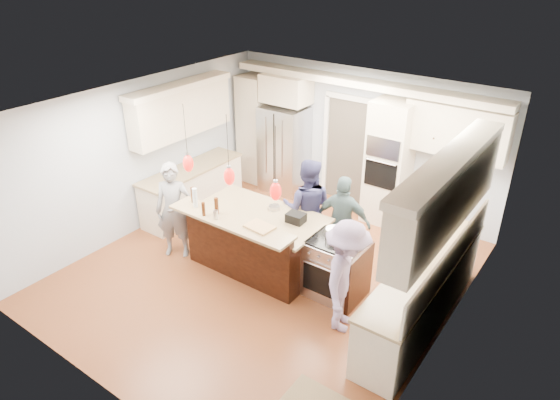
# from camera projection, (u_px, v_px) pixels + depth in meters

# --- Properties ---
(ground_plane) EXTENTS (6.00, 6.00, 0.00)m
(ground_plane) POSITION_uv_depth(u_px,v_px,m) (267.00, 272.00, 7.99)
(ground_plane) COLOR brown
(ground_plane) RESTS_ON ground
(room_shell) EXTENTS (5.54, 6.04, 2.72)m
(room_shell) POSITION_uv_depth(u_px,v_px,m) (266.00, 168.00, 7.16)
(room_shell) COLOR #B2BCC6
(room_shell) RESTS_ON ground
(refrigerator) EXTENTS (0.90, 0.70, 1.80)m
(refrigerator) POSITION_uv_depth(u_px,v_px,m) (284.00, 149.00, 10.29)
(refrigerator) COLOR #B7B7BC
(refrigerator) RESTS_ON ground
(oven_column) EXTENTS (0.72, 0.69, 2.30)m
(oven_column) POSITION_uv_depth(u_px,v_px,m) (389.00, 163.00, 9.00)
(oven_column) COLOR beige
(oven_column) RESTS_ON ground
(back_upper_cabinets) EXTENTS (5.30, 0.61, 2.54)m
(back_upper_cabinets) POSITION_uv_depth(u_px,v_px,m) (322.00, 119.00, 9.60)
(back_upper_cabinets) COLOR beige
(back_upper_cabinets) RESTS_ON ground
(right_counter_run) EXTENTS (0.64, 3.10, 2.51)m
(right_counter_run) POSITION_uv_depth(u_px,v_px,m) (431.00, 259.00, 6.45)
(right_counter_run) COLOR beige
(right_counter_run) RESTS_ON ground
(left_cabinets) EXTENTS (0.64, 2.30, 2.51)m
(left_cabinets) POSITION_uv_depth(u_px,v_px,m) (189.00, 161.00, 9.36)
(left_cabinets) COLOR beige
(left_cabinets) RESTS_ON ground
(kitchen_island) EXTENTS (2.10, 1.46, 1.12)m
(kitchen_island) POSITION_uv_depth(u_px,v_px,m) (257.00, 239.00, 7.95)
(kitchen_island) COLOR black
(kitchen_island) RESTS_ON ground
(island_range) EXTENTS (0.82, 0.71, 0.92)m
(island_range) POSITION_uv_depth(u_px,v_px,m) (336.00, 269.00, 7.29)
(island_range) COLOR #B7B7BC
(island_range) RESTS_ON ground
(pendant_lights) EXTENTS (1.75, 0.15, 1.03)m
(pendant_lights) POSITION_uv_depth(u_px,v_px,m) (229.00, 176.00, 6.93)
(pendant_lights) COLOR black
(pendant_lights) RESTS_ON ground
(person_bar_end) EXTENTS (0.72, 0.64, 1.64)m
(person_bar_end) POSITION_uv_depth(u_px,v_px,m) (174.00, 211.00, 8.10)
(person_bar_end) COLOR slate
(person_bar_end) RESTS_ON ground
(person_far_left) EXTENTS (1.02, 0.93, 1.70)m
(person_far_left) POSITION_uv_depth(u_px,v_px,m) (307.00, 208.00, 8.12)
(person_far_left) COLOR navy
(person_far_left) RESTS_ON ground
(person_far_right) EXTENTS (0.96, 0.55, 1.54)m
(person_far_right) POSITION_uv_depth(u_px,v_px,m) (343.00, 222.00, 7.88)
(person_far_right) COLOR #486165
(person_far_right) RESTS_ON ground
(person_range_side) EXTENTS (0.85, 1.17, 1.62)m
(person_range_side) POSITION_uv_depth(u_px,v_px,m) (346.00, 277.00, 6.50)
(person_range_side) COLOR #917DA9
(person_range_side) RESTS_ON ground
(water_bottle) EXTENTS (0.09, 0.09, 0.31)m
(water_bottle) POSITION_uv_depth(u_px,v_px,m) (195.00, 198.00, 7.51)
(water_bottle) COLOR silver
(water_bottle) RESTS_ON kitchen_island
(beer_bottle_a) EXTENTS (0.08, 0.08, 0.25)m
(beer_bottle_a) POSITION_uv_depth(u_px,v_px,m) (193.00, 195.00, 7.66)
(beer_bottle_a) COLOR #3F1D0B
(beer_bottle_a) RESTS_ON kitchen_island
(beer_bottle_b) EXTENTS (0.06, 0.06, 0.21)m
(beer_bottle_b) POSITION_uv_depth(u_px,v_px,m) (203.00, 209.00, 7.29)
(beer_bottle_b) COLOR #3F1D0B
(beer_bottle_b) RESTS_ON kitchen_island
(beer_bottle_c) EXTENTS (0.07, 0.07, 0.26)m
(beer_bottle_c) POSITION_uv_depth(u_px,v_px,m) (216.00, 206.00, 7.33)
(beer_bottle_c) COLOR #3F1D0B
(beer_bottle_c) RESTS_ON kitchen_island
(drink_can) EXTENTS (0.08, 0.08, 0.14)m
(drink_can) POSITION_uv_depth(u_px,v_px,m) (216.00, 215.00, 7.22)
(drink_can) COLOR #B7B7BC
(drink_can) RESTS_ON kitchen_island
(cutting_board) EXTENTS (0.42, 0.31, 0.03)m
(cutting_board) POSITION_uv_depth(u_px,v_px,m) (260.00, 227.00, 7.01)
(cutting_board) COLOR tan
(cutting_board) RESTS_ON kitchen_island
(pot_large) EXTENTS (0.25, 0.25, 0.15)m
(pot_large) POSITION_uv_depth(u_px,v_px,m) (334.00, 233.00, 7.14)
(pot_large) COLOR #B7B7BC
(pot_large) RESTS_ON island_range
(pot_small) EXTENTS (0.22, 0.22, 0.11)m
(pot_small) POSITION_uv_depth(u_px,v_px,m) (343.00, 245.00, 6.89)
(pot_small) COLOR #B7B7BC
(pot_small) RESTS_ON island_range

